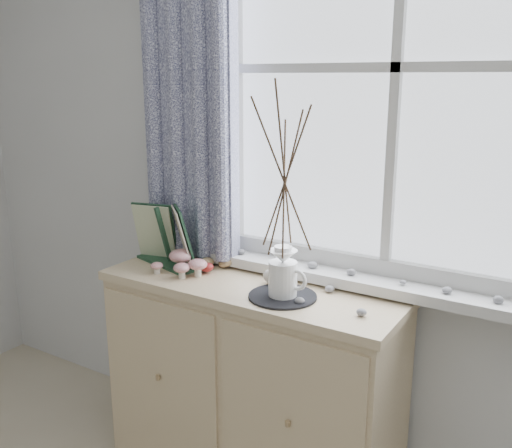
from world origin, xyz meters
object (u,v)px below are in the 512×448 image
toadstool_cluster (183,261)px  twig_pitcher (284,175)px  sideboard (251,381)px  botanical_book (162,236)px

toadstool_cluster → twig_pitcher: (0.46, -0.01, 0.39)m
sideboard → botanical_book: (-0.42, -0.03, 0.56)m
toadstool_cluster → botanical_book: bearing=167.9°
toadstool_cluster → twig_pitcher: size_ratio=0.29×
botanical_book → toadstool_cluster: size_ratio=1.69×
sideboard → toadstool_cluster: (-0.29, -0.06, 0.48)m
sideboard → botanical_book: botanical_book is taller
sideboard → twig_pitcher: (0.18, -0.07, 0.87)m
toadstool_cluster → twig_pitcher: 0.61m
botanical_book → toadstool_cluster: (0.13, -0.03, -0.08)m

